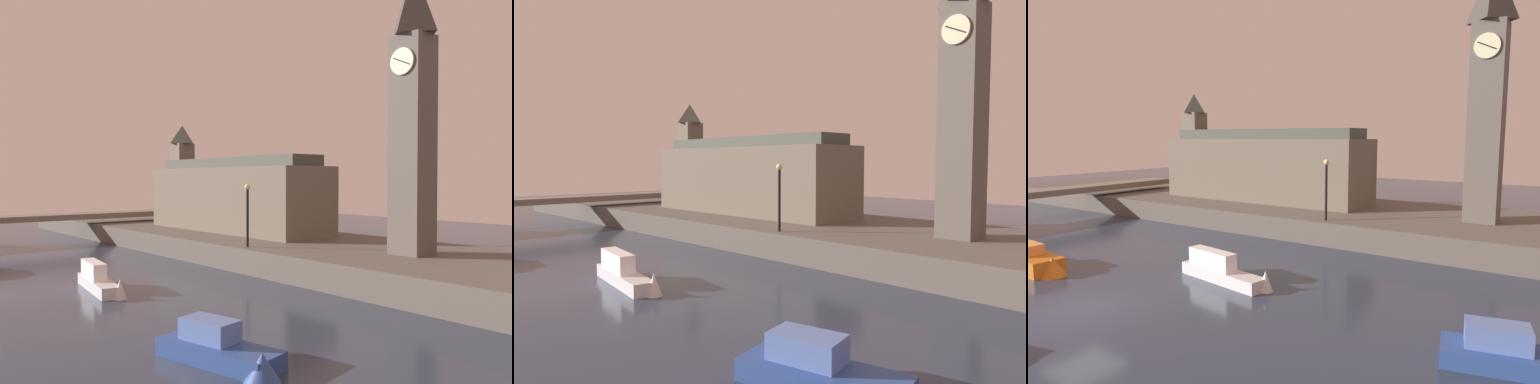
# 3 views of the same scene
# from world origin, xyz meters

# --- Properties ---
(far_embankment) EXTENTS (70.00, 12.00, 1.50)m
(far_embankment) POSITION_xyz_m (0.00, 20.00, 0.75)
(far_embankment) COLOR #5B544C
(far_embankment) RESTS_ON ground
(clock_tower) EXTENTS (2.08, 2.13, 15.66)m
(clock_tower) POSITION_xyz_m (11.05, 19.82, 9.62)
(clock_tower) COLOR #5B544C
(clock_tower) RESTS_ON far_embankment
(parliament_hall) EXTENTS (17.69, 5.04, 9.06)m
(parliament_hall) POSITION_xyz_m (-6.32, 20.48, 4.35)
(parliament_hall) COLOR #6B6051
(parliament_hall) RESTS_ON far_embankment
(streetlamp) EXTENTS (0.36, 0.36, 3.84)m
(streetlamp) POSITION_xyz_m (2.88, 14.80, 3.90)
(streetlamp) COLOR black
(streetlamp) RESTS_ON far_embankment
(boat_tour_blue) EXTENTS (5.03, 2.36, 1.45)m
(boat_tour_blue) POSITION_xyz_m (15.29, 4.20, 0.41)
(boat_tour_blue) COLOR #2D4C93
(boat_tour_blue) RESTS_ON ground
(boat_ferry_white) EXTENTS (5.53, 1.70, 1.72)m
(boat_ferry_white) POSITION_xyz_m (2.67, 5.57, 0.50)
(boat_ferry_white) COLOR silver
(boat_ferry_white) RESTS_ON ground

